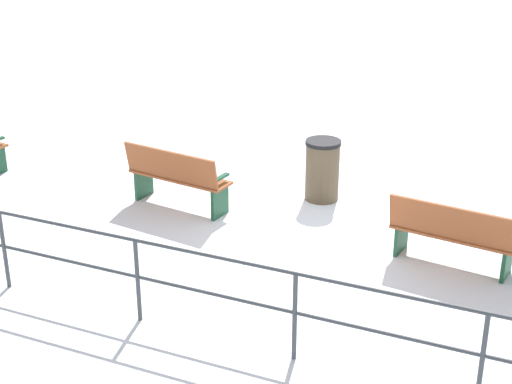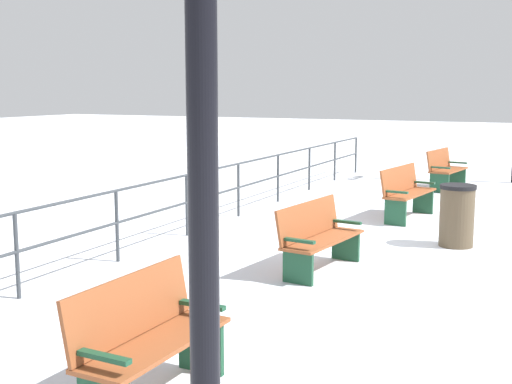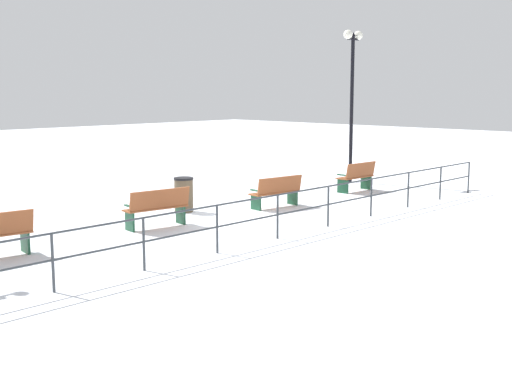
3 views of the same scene
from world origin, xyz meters
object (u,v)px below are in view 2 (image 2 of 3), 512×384
(bench_nearest, at_px, (148,338))
(trash_bin, at_px, (457,215))
(bench_third, at_px, (406,191))
(bench_fourth, at_px, (445,169))
(bench_second, at_px, (318,236))

(bench_nearest, distance_m, trash_bin, 6.42)
(bench_third, xyz_separation_m, bench_fourth, (-0.01, 4.07, -0.02))
(bench_third, bearing_deg, trash_bin, -49.25)
(bench_nearest, bearing_deg, bench_second, 93.93)
(bench_nearest, relative_size, bench_third, 0.88)
(bench_nearest, bearing_deg, bench_fourth, 91.80)
(bench_third, relative_size, bench_fourth, 1.09)
(bench_second, relative_size, bench_third, 0.98)
(bench_second, distance_m, bench_fourth, 8.14)
(bench_second, height_order, trash_bin, trash_bin)
(bench_nearest, distance_m, bench_second, 4.08)
(bench_fourth, relative_size, trash_bin, 1.62)
(bench_nearest, bearing_deg, bench_third, 91.54)
(bench_fourth, distance_m, trash_bin, 6.04)
(bench_second, bearing_deg, bench_fourth, 95.52)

